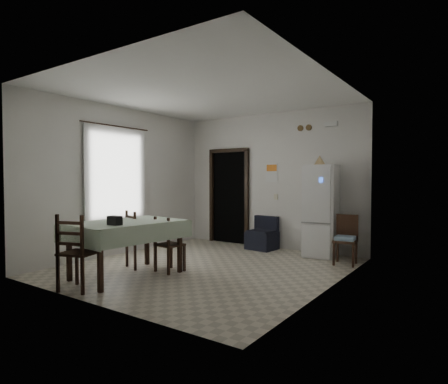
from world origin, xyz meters
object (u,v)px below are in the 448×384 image
at_px(dining_chair_far_left, 141,239).
at_px(dining_chair_far_right, 170,244).
at_px(navy_seat, 262,233).
at_px(dining_table, 127,249).
at_px(dining_chair_near_head, 79,252).
at_px(fridge, 322,211).
at_px(corner_chair, 345,240).

bearing_deg(dining_chair_far_left, dining_chair_far_right, -155.46).
relative_size(navy_seat, dining_chair_far_right, 0.78).
distance_m(dining_table, dining_chair_near_head, 0.82).
bearing_deg(dining_table, navy_seat, 85.00).
distance_m(fridge, dining_chair_far_right, 2.99).
xyz_separation_m(dining_chair_far_right, dining_chair_near_head, (-0.31, -1.42, 0.07)).
relative_size(fridge, corner_chair, 2.04).
height_order(navy_seat, dining_chair_far_right, dining_chair_far_right).
relative_size(dining_chair_far_right, dining_chair_near_head, 0.86).
bearing_deg(corner_chair, dining_chair_far_right, -142.49).
xyz_separation_m(navy_seat, dining_chair_near_head, (-0.61, -3.92, 0.17)).
distance_m(dining_chair_far_right, dining_chair_near_head, 1.46).
relative_size(fridge, dining_table, 1.09).
bearing_deg(navy_seat, fridge, 5.39).
xyz_separation_m(fridge, dining_chair_far_right, (-1.59, -2.50, -0.43)).
distance_m(navy_seat, dining_chair_near_head, 3.97).
distance_m(fridge, dining_table, 3.67).
relative_size(dining_chair_far_left, dining_chair_far_right, 1.08).
bearing_deg(dining_chair_far_left, navy_seat, -90.27).
distance_m(dining_table, dining_chair_far_left, 0.62).
bearing_deg(corner_chair, navy_seat, 160.96).
distance_m(corner_chair, dining_chair_near_head, 4.29).
bearing_deg(fridge, navy_seat, 173.57).
bearing_deg(navy_seat, corner_chair, -7.40).
bearing_deg(dining_chair_far_left, dining_table, 136.93).
bearing_deg(corner_chair, dining_chair_near_head, -131.61).
distance_m(dining_chair_far_left, dining_chair_near_head, 1.40).
distance_m(fridge, dining_chair_far_left, 3.39).
distance_m(corner_chair, dining_chair_far_right, 3.00).
bearing_deg(dining_chair_near_head, dining_chair_far_right, -120.83).
bearing_deg(dining_chair_near_head, corner_chair, -143.74).
relative_size(navy_seat, dining_table, 0.43).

